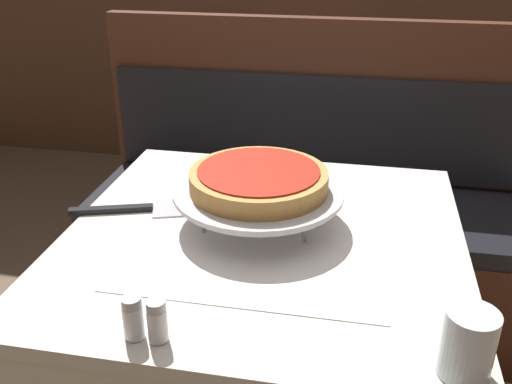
{
  "coord_description": "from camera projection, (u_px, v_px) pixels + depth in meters",
  "views": [
    {
      "loc": [
        0.19,
        -1.06,
        1.38
      ],
      "look_at": [
        -0.02,
        0.02,
        0.85
      ],
      "focal_mm": 40.0,
      "sensor_mm": 36.0,
      "label": 1
    }
  ],
  "objects": [
    {
      "name": "pizza_pan_stand",
      "position": [
        259.0,
        193.0,
        1.25
      ],
      "size": [
        0.37,
        0.37,
        0.08
      ],
      "color": "#ADADB2",
      "rests_on": "dining_table_front"
    },
    {
      "name": "water_glass_near",
      "position": [
        468.0,
        344.0,
        0.84
      ],
      "size": [
        0.08,
        0.08,
        0.11
      ],
      "color": "silver",
      "rests_on": "dining_table_front"
    },
    {
      "name": "deep_dish_pizza",
      "position": [
        259.0,
        180.0,
        1.24
      ],
      "size": [
        0.3,
        0.3,
        0.05
      ],
      "color": "#C68E47",
      "rests_on": "pizza_pan_stand"
    },
    {
      "name": "pizza_server",
      "position": [
        142.0,
        208.0,
        1.34
      ],
      "size": [
        0.31,
        0.15,
        0.01
      ],
      "color": "#BCBCC1",
      "rests_on": "dining_table_front"
    },
    {
      "name": "dining_table_rear",
      "position": [
        303.0,
        83.0,
        2.82
      ],
      "size": [
        0.67,
        0.67,
        0.76
      ],
      "color": "red",
      "rests_on": "ground_plane"
    },
    {
      "name": "salt_shaker",
      "position": [
        133.0,
        318.0,
        0.92
      ],
      "size": [
        0.03,
        0.03,
        0.08
      ],
      "color": "silver",
      "rests_on": "dining_table_front"
    },
    {
      "name": "condiment_caddy",
      "position": [
        297.0,
        52.0,
        2.75
      ],
      "size": [
        0.12,
        0.12,
        0.15
      ],
      "color": "black",
      "rests_on": "dining_table_rear"
    },
    {
      "name": "dining_table_front",
      "position": [
        263.0,
        274.0,
        1.29
      ],
      "size": [
        0.86,
        0.86,
        0.76
      ],
      "color": "beige",
      "rests_on": "ground_plane"
    },
    {
      "name": "pepper_shaker",
      "position": [
        157.0,
        321.0,
        0.91
      ],
      "size": [
        0.03,
        0.03,
        0.08
      ],
      "color": "silver",
      "rests_on": "dining_table_front"
    },
    {
      "name": "booth_bench",
      "position": [
        305.0,
        234.0,
        2.13
      ],
      "size": [
        1.57,
        0.53,
        1.07
      ],
      "color": "#4C2819",
      "rests_on": "ground_plane"
    }
  ]
}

